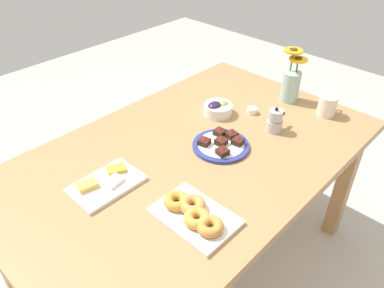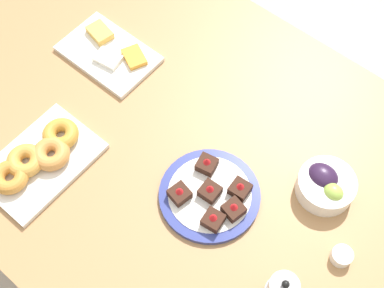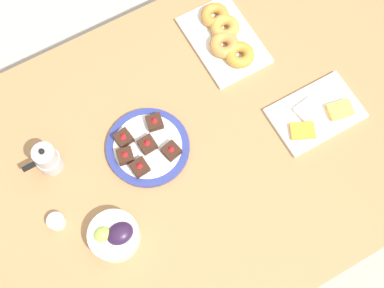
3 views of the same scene
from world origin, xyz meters
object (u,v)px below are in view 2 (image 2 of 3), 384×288
(cheese_platter, at_px, (109,52))
(jam_cup_honey, at_px, (342,256))
(dessert_plate, at_px, (210,195))
(croissant_platter, at_px, (39,159))
(dining_table, at_px, (192,167))
(grape_bowl, at_px, (326,185))

(cheese_platter, relative_size, jam_cup_honey, 5.42)
(cheese_platter, xyz_separation_m, dessert_plate, (0.48, -0.15, 0.00))
(croissant_platter, bearing_deg, jam_cup_honey, 21.15)
(dining_table, relative_size, jam_cup_honey, 33.33)
(dining_table, xyz_separation_m, croissant_platter, (-0.26, -0.26, 0.11))
(grape_bowl, relative_size, dessert_plate, 0.57)
(dining_table, xyz_separation_m, cheese_platter, (-0.37, 0.09, 0.10))
(grape_bowl, distance_m, cheese_platter, 0.68)
(grape_bowl, relative_size, jam_cup_honey, 2.86)
(dining_table, relative_size, dessert_plate, 6.65)
(croissant_platter, relative_size, dessert_plate, 1.16)
(dining_table, relative_size, grape_bowl, 11.67)
(jam_cup_honey, relative_size, dessert_plate, 0.20)
(grape_bowl, height_order, dessert_plate, grape_bowl)
(dining_table, relative_size, cheese_platter, 6.15)
(cheese_platter, distance_m, jam_cup_honey, 0.80)
(grape_bowl, height_order, cheese_platter, grape_bowl)
(cheese_platter, relative_size, croissant_platter, 0.93)
(grape_bowl, distance_m, dessert_plate, 0.27)
(grape_bowl, height_order, jam_cup_honey, grape_bowl)
(dining_table, height_order, croissant_platter, croissant_platter)
(dining_table, bearing_deg, dessert_plate, -30.41)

